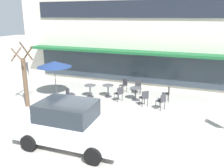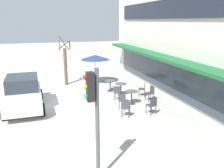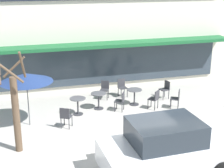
{
  "view_description": "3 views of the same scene",
  "coord_description": "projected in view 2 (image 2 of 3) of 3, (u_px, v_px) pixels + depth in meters",
  "views": [
    {
      "loc": [
        4.74,
        -9.54,
        4.9
      ],
      "look_at": [
        -0.12,
        3.31,
        0.88
      ],
      "focal_mm": 38.0,
      "sensor_mm": 36.0,
      "label": 1
    },
    {
      "loc": [
        13.26,
        -1.35,
        4.61
      ],
      "look_at": [
        0.09,
        2.67,
        0.92
      ],
      "focal_mm": 38.0,
      "sensor_mm": 36.0,
      "label": 2
    },
    {
      "loc": [
        -3.91,
        -10.87,
        5.9
      ],
      "look_at": [
        0.16,
        3.23,
        1.2
      ],
      "focal_mm": 55.0,
      "sensor_mm": 36.0,
      "label": 3
    }
  ],
  "objects": [
    {
      "name": "cafe_table_streetside",
      "position": [
        121.0,
        87.0,
        15.04
      ],
      "size": [
        0.7,
        0.7,
        0.76
      ],
      "color": "#333338",
      "rests_on": "ground"
    },
    {
      "name": "street_tree",
      "position": [
        65.0,
        64.0,
        17.26
      ],
      "size": [
        0.91,
        0.92,
        3.62
      ],
      "color": "brown",
      "rests_on": "ground"
    },
    {
      "name": "traffic_light_pole",
      "position": [
        94.0,
        108.0,
        6.51
      ],
      "size": [
        0.26,
        0.44,
        3.4
      ],
      "color": "#47474C",
      "rests_on": "ground"
    },
    {
      "name": "cafe_chair_2",
      "position": [
        151.0,
        92.0,
        13.98
      ],
      "size": [
        0.46,
        0.46,
        0.89
      ],
      "color": "#333338",
      "rests_on": "ground"
    },
    {
      "name": "cafe_chair_5",
      "position": [
        126.0,
        107.0,
        11.59
      ],
      "size": [
        0.55,
        0.55,
        0.89
      ],
      "color": "#333338",
      "rests_on": "ground"
    },
    {
      "name": "cafe_table_by_tree",
      "position": [
        110.0,
        84.0,
        15.89
      ],
      "size": [
        0.7,
        0.7,
        0.76
      ],
      "color": "#333338",
      "rests_on": "ground"
    },
    {
      "name": "patio_umbrella_green_folded",
      "position": [
        95.0,
        57.0,
        17.3
      ],
      "size": [
        2.1,
        2.1,
        2.2
      ],
      "color": "#4C4C51",
      "rests_on": "ground"
    },
    {
      "name": "cafe_chair_1",
      "position": [
        117.0,
        92.0,
        14.05
      ],
      "size": [
        0.55,
        0.55,
        0.89
      ],
      "color": "#333338",
      "rests_on": "ground"
    },
    {
      "name": "cafe_table_near_wall",
      "position": [
        132.0,
        95.0,
        13.44
      ],
      "size": [
        0.7,
        0.7,
        0.76
      ],
      "color": "#333338",
      "rests_on": "ground"
    },
    {
      "name": "cafe_chair_3",
      "position": [
        152.0,
        105.0,
        11.91
      ],
      "size": [
        0.48,
        0.48,
        0.89
      ],
      "color": "#333338",
      "rests_on": "ground"
    },
    {
      "name": "cafe_chair_6",
      "position": [
        143.0,
        88.0,
        14.82
      ],
      "size": [
        0.54,
        0.54,
        0.89
      ],
      "color": "#333338",
      "rests_on": "ground"
    },
    {
      "name": "ground_plane",
      "position": [
        68.0,
        102.0,
        13.82
      ],
      "size": [
        80.0,
        80.0,
        0.0
      ],
      "primitive_type": "plane",
      "color": "#ADA8A0"
    },
    {
      "name": "parked_sedan",
      "position": [
        23.0,
        93.0,
        12.64
      ],
      "size": [
        4.24,
        2.1,
        1.76
      ],
      "color": "silver",
      "rests_on": "ground"
    },
    {
      "name": "cafe_chair_4",
      "position": [
        123.0,
        100.0,
        12.57
      ],
      "size": [
        0.57,
        0.57,
        0.89
      ],
      "color": "#333338",
      "rests_on": "ground"
    },
    {
      "name": "cafe_chair_0",
      "position": [
        90.0,
        82.0,
        16.2
      ],
      "size": [
        0.55,
        0.55,
        0.89
      ],
      "color": "#333338",
      "rests_on": "ground"
    },
    {
      "name": "building_facade",
      "position": [
        217.0,
        35.0,
        15.69
      ],
      "size": [
        17.15,
        9.1,
        7.31
      ],
      "color": "beige",
      "rests_on": "ground"
    }
  ]
}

